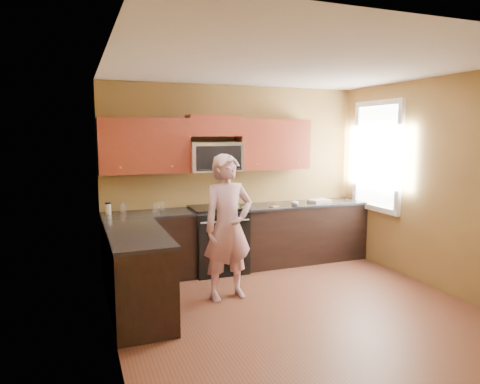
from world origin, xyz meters
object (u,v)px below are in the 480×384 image
butter_tub (235,209)px  stove (218,239)px  microwave (215,171)px  travel_mug (108,215)px  frying_pan (229,209)px  woman (228,227)px

butter_tub → stove: bearing=145.7°
stove → butter_tub: 0.52m
stove → microwave: (0.00, 0.12, 0.97)m
stove → travel_mug: 1.57m
microwave → butter_tub: 0.63m
frying_pan → travel_mug: travel_mug is taller
butter_tub → travel_mug: (-1.72, 0.21, 0.00)m
stove → travel_mug: bearing=177.5°
travel_mug → butter_tub: bearing=-7.1°
microwave → frying_pan: microwave is taller
microwave → travel_mug: 1.59m
frying_pan → travel_mug: bearing=-168.9°
stove → woman: (-0.21, -1.03, 0.40)m
microwave → woman: bearing=-100.1°
woman → butter_tub: bearing=56.9°
frying_pan → woman: bearing=-89.4°
microwave → frying_pan: 0.62m
stove → butter_tub: size_ratio=8.46×
stove → frying_pan: (0.10, -0.23, 0.47)m
frying_pan → butter_tub: (0.12, 0.08, -0.03)m
stove → travel_mug: size_ratio=5.68×
frying_pan → travel_mug: 1.63m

